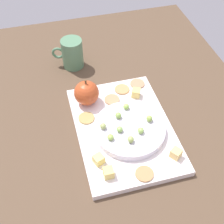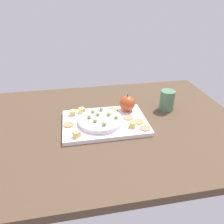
{
  "view_description": "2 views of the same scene",
  "coord_description": "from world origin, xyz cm",
  "px_view_note": "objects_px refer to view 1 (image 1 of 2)",
  "views": [
    {
      "loc": [
        46.39,
        -15.13,
        65.56
      ],
      "look_at": [
        -4.89,
        -1.37,
        7.78
      ],
      "focal_mm": 49.39,
      "sensor_mm": 36.0,
      "label": 1
    },
    {
      "loc": [
        9.54,
        78.0,
        52.25
      ],
      "look_at": [
        -4.81,
        1.23,
        8.75
      ],
      "focal_mm": 35.51,
      "sensor_mm": 36.0,
      "label": 2
    }
  ],
  "objects_px": {
    "cheese_cube_0": "(176,153)",
    "cheese_cube_2": "(99,159)",
    "grape_4": "(141,131)",
    "cheese_cube_3": "(136,93)",
    "apple_whole": "(87,93)",
    "cracker_2": "(86,118)",
    "cracker_3": "(144,174)",
    "cracker_1": "(112,100)",
    "grape_5": "(118,115)",
    "serving_dish": "(130,130)",
    "cracker_0": "(137,84)",
    "grape_0": "(126,107)",
    "cracker_4": "(122,89)",
    "grape_6": "(131,139)",
    "grape_7": "(120,129)",
    "grape_3": "(111,137)",
    "grape_1": "(149,119)",
    "cheese_cube_1": "(108,173)",
    "platter": "(124,129)",
    "cup": "(72,53)",
    "grape_2": "(103,126)"
  },
  "relations": [
    {
      "from": "platter",
      "to": "serving_dish",
      "type": "relative_size",
      "value": 1.89
    },
    {
      "from": "serving_dish",
      "to": "apple_whole",
      "type": "height_order",
      "value": "apple_whole"
    },
    {
      "from": "cheese_cube_2",
      "to": "grape_0",
      "type": "distance_m",
      "value": 0.17
    },
    {
      "from": "cracker_4",
      "to": "grape_0",
      "type": "xyz_separation_m",
      "value": [
        0.09,
        -0.02,
        0.02
      ]
    },
    {
      "from": "cracker_0",
      "to": "cracker_1",
      "type": "xyz_separation_m",
      "value": [
        0.04,
        -0.09,
        0.0
      ]
    },
    {
      "from": "grape_7",
      "to": "cheese_cube_3",
      "type": "bearing_deg",
      "value": 146.32
    },
    {
      "from": "serving_dish",
      "to": "cracker_0",
      "type": "relative_size",
      "value": 4.32
    },
    {
      "from": "grape_3",
      "to": "grape_2",
      "type": "bearing_deg",
      "value": -166.67
    },
    {
      "from": "cracker_0",
      "to": "grape_0",
      "type": "height_order",
      "value": "grape_0"
    },
    {
      "from": "cheese_cube_0",
      "to": "grape_0",
      "type": "height_order",
      "value": "grape_0"
    },
    {
      "from": "grape_3",
      "to": "grape_6",
      "type": "xyz_separation_m",
      "value": [
        0.02,
        0.04,
        0.0
      ]
    },
    {
      "from": "cheese_cube_1",
      "to": "cracker_2",
      "type": "bearing_deg",
      "value": -175.85
    },
    {
      "from": "cracker_4",
      "to": "grape_3",
      "type": "height_order",
      "value": "grape_3"
    },
    {
      "from": "cheese_cube_2",
      "to": "cup",
      "type": "distance_m",
      "value": 0.39
    },
    {
      "from": "platter",
      "to": "cracker_4",
      "type": "xyz_separation_m",
      "value": [
        -0.13,
        0.03,
        0.01
      ]
    },
    {
      "from": "platter",
      "to": "cup",
      "type": "distance_m",
      "value": 0.31
    },
    {
      "from": "cheese_cube_1",
      "to": "cracker_1",
      "type": "xyz_separation_m",
      "value": [
        -0.23,
        0.07,
        -0.01
      ]
    },
    {
      "from": "serving_dish",
      "to": "grape_0",
      "type": "relative_size",
      "value": 10.71
    },
    {
      "from": "cracker_0",
      "to": "cracker_4",
      "type": "height_order",
      "value": "same"
    },
    {
      "from": "grape_3",
      "to": "apple_whole",
      "type": "bearing_deg",
      "value": -170.66
    },
    {
      "from": "serving_dish",
      "to": "cracker_1",
      "type": "relative_size",
      "value": 4.32
    },
    {
      "from": "cheese_cube_3",
      "to": "grape_3",
      "type": "xyz_separation_m",
      "value": [
        0.14,
        -0.11,
        0.01
      ]
    },
    {
      "from": "cracker_3",
      "to": "grape_7",
      "type": "xyz_separation_m",
      "value": [
        -0.12,
        -0.02,
        0.02
      ]
    },
    {
      "from": "apple_whole",
      "to": "cheese_cube_0",
      "type": "bearing_deg",
      "value": 35.42
    },
    {
      "from": "cracker_0",
      "to": "grape_1",
      "type": "xyz_separation_m",
      "value": [
        0.16,
        -0.02,
        0.02
      ]
    },
    {
      "from": "grape_4",
      "to": "cracker_2",
      "type": "bearing_deg",
      "value": -129.03
    },
    {
      "from": "cracker_2",
      "to": "grape_7",
      "type": "xyz_separation_m",
      "value": [
        0.08,
        0.07,
        0.02
      ]
    },
    {
      "from": "cracker_3",
      "to": "grape_2",
      "type": "height_order",
      "value": "grape_2"
    },
    {
      "from": "apple_whole",
      "to": "cracker_2",
      "type": "xyz_separation_m",
      "value": [
        0.06,
        -0.01,
        -0.03
      ]
    },
    {
      "from": "cheese_cube_1",
      "to": "grape_0",
      "type": "distance_m",
      "value": 0.2
    },
    {
      "from": "grape_4",
      "to": "cheese_cube_3",
      "type": "bearing_deg",
      "value": 166.11
    },
    {
      "from": "platter",
      "to": "cheese_cube_0",
      "type": "distance_m",
      "value": 0.15
    },
    {
      "from": "grape_3",
      "to": "grape_7",
      "type": "height_order",
      "value": "same"
    },
    {
      "from": "cheese_cube_1",
      "to": "cheese_cube_0",
      "type": "bearing_deg",
      "value": 93.21
    },
    {
      "from": "grape_6",
      "to": "apple_whole",
      "type": "bearing_deg",
      "value": -158.21
    },
    {
      "from": "cracker_0",
      "to": "grape_0",
      "type": "distance_m",
      "value": 0.12
    },
    {
      "from": "grape_1",
      "to": "grape_4",
      "type": "distance_m",
      "value": 0.05
    },
    {
      "from": "cracker_1",
      "to": "grape_5",
      "type": "xyz_separation_m",
      "value": [
        0.08,
        -0.01,
        0.02
      ]
    },
    {
      "from": "cracker_3",
      "to": "grape_4",
      "type": "height_order",
      "value": "grape_4"
    },
    {
      "from": "cracker_1",
      "to": "grape_4",
      "type": "distance_m",
      "value": 0.15
    },
    {
      "from": "cheese_cube_0",
      "to": "cracker_3",
      "type": "bearing_deg",
      "value": -72.23
    },
    {
      "from": "cheese_cube_0",
      "to": "cracker_4",
      "type": "xyz_separation_m",
      "value": [
        -0.25,
        -0.06,
        -0.01
      ]
    },
    {
      "from": "cracker_0",
      "to": "grape_4",
      "type": "relative_size",
      "value": 2.48
    },
    {
      "from": "cracker_2",
      "to": "cracker_3",
      "type": "bearing_deg",
      "value": 24.89
    },
    {
      "from": "cheese_cube_2",
      "to": "grape_0",
      "type": "bearing_deg",
      "value": 141.3
    },
    {
      "from": "cracker_0",
      "to": "cracker_1",
      "type": "bearing_deg",
      "value": -63.36
    },
    {
      "from": "cracker_4",
      "to": "grape_7",
      "type": "relative_size",
      "value": 2.48
    },
    {
      "from": "cracker_3",
      "to": "apple_whole",
      "type": "bearing_deg",
      "value": -163.36
    },
    {
      "from": "grape_7",
      "to": "cheese_cube_0",
      "type": "bearing_deg",
      "value": 49.89
    },
    {
      "from": "cheese_cube_0",
      "to": "cheese_cube_2",
      "type": "distance_m",
      "value": 0.18
    }
  ]
}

